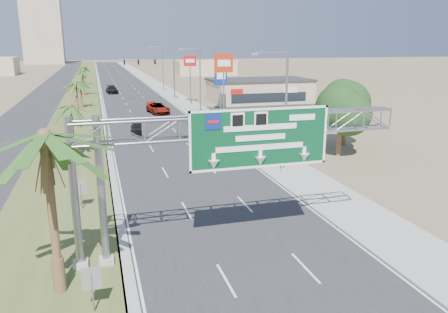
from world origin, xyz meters
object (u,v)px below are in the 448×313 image
at_px(car_right_lane, 158,108).
at_px(pole_sign_blue, 221,77).
at_px(sign_gantry, 227,137).
at_px(car_far, 112,90).
at_px(palm_near, 44,137).
at_px(signal_mast, 163,75).
at_px(store_building, 259,91).
at_px(pole_sign_red_near, 224,68).
at_px(car_mid_lane, 152,106).
at_px(pole_sign_red_far, 190,65).
at_px(car_left_lane, 138,128).

relative_size(car_right_lane, pole_sign_blue, 0.77).
relative_size(sign_gantry, car_far, 3.08).
relative_size(palm_near, signal_mast, 0.81).
xyz_separation_m(store_building, pole_sign_red_near, (-13.00, -20.98, 5.50)).
distance_m(car_right_lane, pole_sign_red_near, 15.67).
height_order(car_far, pole_sign_blue, pole_sign_blue).
relative_size(store_building, car_far, 3.31).
bearing_deg(car_mid_lane, car_right_lane, -81.99).
relative_size(sign_gantry, car_mid_lane, 4.22).
bearing_deg(pole_sign_red_near, car_far, 106.24).
bearing_deg(pole_sign_red_far, car_mid_lane, -149.12).
bearing_deg(sign_gantry, car_left_lane, 92.66).
height_order(car_mid_lane, pole_sign_blue, pole_sign_blue).
bearing_deg(sign_gantry, car_right_lane, 86.30).
height_order(car_left_lane, pole_sign_red_far, pole_sign_red_far).
xyz_separation_m(palm_near, pole_sign_red_near, (18.20, 37.02, 0.57)).
relative_size(palm_near, car_mid_lane, 2.10).
relative_size(signal_mast, pole_sign_blue, 1.40).
relative_size(sign_gantry, pole_sign_blue, 2.28).
height_order(car_right_lane, car_far, car_far).
bearing_deg(car_right_lane, car_left_lane, -114.86).
bearing_deg(sign_gantry, car_mid_lane, 87.16).
xyz_separation_m(car_left_lane, pole_sign_red_near, (11.57, 2.62, 6.78)).
xyz_separation_m(palm_near, pole_sign_red_far, (18.20, 58.03, -0.02)).
height_order(car_far, pole_sign_red_far, pole_sign_red_far).
xyz_separation_m(signal_mast, car_far, (-8.88, 16.65, -4.06)).
xyz_separation_m(sign_gantry, signal_mast, (6.23, 62.05, -1.21)).
bearing_deg(pole_sign_blue, car_right_lane, 177.57).
bearing_deg(signal_mast, car_far, 118.06).
xyz_separation_m(store_building, car_far, (-25.70, 22.62, -1.21)).
bearing_deg(palm_near, car_left_lane, 79.09).
distance_m(pole_sign_red_near, pole_sign_blue, 12.44).
distance_m(palm_near, pole_sign_red_far, 60.82).
distance_m(palm_near, pole_sign_blue, 53.32).
relative_size(signal_mast, car_right_lane, 1.82).
xyz_separation_m(palm_near, store_building, (31.20, 58.00, -4.93)).
height_order(signal_mast, pole_sign_blue, signal_mast).
height_order(sign_gantry, store_building, sign_gantry).
distance_m(signal_mast, car_mid_lane, 11.82).
height_order(pole_sign_red_near, pole_sign_red_far, pole_sign_red_near).
bearing_deg(car_left_lane, pole_sign_red_far, 70.09).
xyz_separation_m(store_building, car_mid_lane, (-20.50, -4.45, -1.35)).
bearing_deg(car_far, pole_sign_blue, -68.37).
distance_m(store_building, pole_sign_red_near, 25.29).
bearing_deg(pole_sign_blue, store_building, 42.34).
distance_m(signal_mast, store_building, 18.08).
relative_size(sign_gantry, store_building, 0.93).
xyz_separation_m(car_mid_lane, pole_sign_blue, (10.51, -4.65, 4.71)).
bearing_deg(store_building, palm_near, -118.28).
relative_size(store_building, pole_sign_red_far, 2.06).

